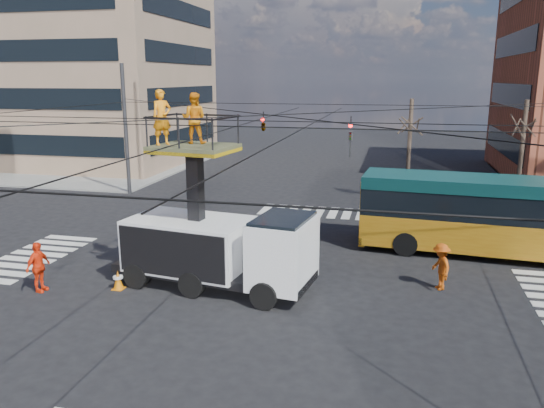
{
  "coord_description": "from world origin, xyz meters",
  "views": [
    {
      "loc": [
        4.23,
        -17.84,
        7.15
      ],
      "look_at": [
        -0.46,
        2.21,
        2.23
      ],
      "focal_mm": 35.0,
      "sensor_mm": 36.0,
      "label": 1
    }
  ],
  "objects_px": {
    "utility_truck": "(217,228)",
    "worker_ground": "(38,267)",
    "traffic_cone": "(118,280)",
    "flagger": "(441,267)",
    "city_bus": "(522,216)"
  },
  "relations": [
    {
      "from": "utility_truck",
      "to": "worker_ground",
      "type": "relative_size",
      "value": 4.13
    },
    {
      "from": "traffic_cone",
      "to": "flagger",
      "type": "xyz_separation_m",
      "value": [
        10.85,
        2.54,
        0.49
      ]
    },
    {
      "from": "utility_truck",
      "to": "flagger",
      "type": "relative_size",
      "value": 4.41
    },
    {
      "from": "utility_truck",
      "to": "traffic_cone",
      "type": "distance_m",
      "value": 3.9
    },
    {
      "from": "city_bus",
      "to": "traffic_cone",
      "type": "xyz_separation_m",
      "value": [
        -14.21,
        -6.75,
        -1.39
      ]
    },
    {
      "from": "utility_truck",
      "to": "city_bus",
      "type": "bearing_deg",
      "value": 35.79
    },
    {
      "from": "traffic_cone",
      "to": "flagger",
      "type": "bearing_deg",
      "value": 13.17
    },
    {
      "from": "city_bus",
      "to": "worker_ground",
      "type": "xyz_separation_m",
      "value": [
        -16.72,
        -7.54,
        -0.85
      ]
    },
    {
      "from": "worker_ground",
      "to": "flagger",
      "type": "bearing_deg",
      "value": -69.8
    },
    {
      "from": "utility_truck",
      "to": "city_bus",
      "type": "xyz_separation_m",
      "value": [
        10.91,
        5.71,
        -0.42
      ]
    },
    {
      "from": "traffic_cone",
      "to": "worker_ground",
      "type": "height_order",
      "value": "worker_ground"
    },
    {
      "from": "utility_truck",
      "to": "flagger",
      "type": "bearing_deg",
      "value": 19.4
    },
    {
      "from": "traffic_cone",
      "to": "worker_ground",
      "type": "relative_size",
      "value": 0.38
    },
    {
      "from": "traffic_cone",
      "to": "flagger",
      "type": "relative_size",
      "value": 0.41
    },
    {
      "from": "traffic_cone",
      "to": "utility_truck",
      "type": "bearing_deg",
      "value": 17.51
    }
  ]
}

